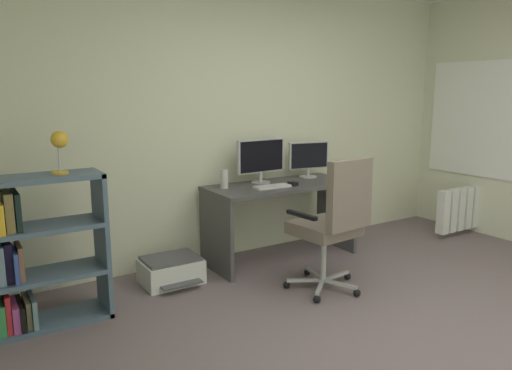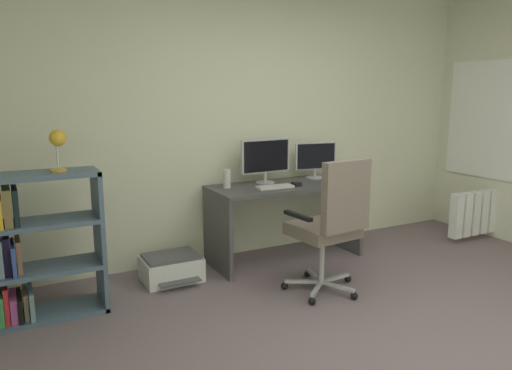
% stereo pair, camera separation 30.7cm
% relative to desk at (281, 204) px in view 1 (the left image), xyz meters
% --- Properties ---
extents(ground_plane, '(5.17, 4.59, 0.02)m').
position_rel_desk_xyz_m(ground_plane, '(-0.16, -1.93, -0.55)').
color(ground_plane, slate).
rests_on(ground_plane, ground).
extents(wall_back, '(5.17, 0.10, 2.63)m').
position_rel_desk_xyz_m(wall_back, '(-0.16, 0.42, 0.77)').
color(wall_back, beige).
rests_on(wall_back, ground).
extents(window_pane, '(0.01, 1.21, 1.20)m').
position_rel_desk_xyz_m(window_pane, '(2.43, -0.44, 0.75)').
color(window_pane, white).
extents(window_frame, '(0.02, 1.29, 1.28)m').
position_rel_desk_xyz_m(window_frame, '(2.42, -0.44, 0.75)').
color(window_frame, white).
extents(desk, '(1.44, 0.61, 0.74)m').
position_rel_desk_xyz_m(desk, '(0.00, 0.00, 0.00)').
color(desk, '#484747').
rests_on(desk, ground).
extents(monitor_main, '(0.52, 0.18, 0.42)m').
position_rel_desk_xyz_m(monitor_main, '(-0.14, 0.15, 0.44)').
color(monitor_main, '#B2B5B7').
rests_on(monitor_main, desk).
extents(monitor_secondary, '(0.43, 0.18, 0.36)m').
position_rel_desk_xyz_m(monitor_secondary, '(0.44, 0.15, 0.40)').
color(monitor_secondary, '#B2B5B7').
rests_on(monitor_secondary, desk).
extents(keyboard, '(0.35, 0.15, 0.02)m').
position_rel_desk_xyz_m(keyboard, '(-0.18, -0.11, 0.21)').
color(keyboard, silver).
rests_on(keyboard, desk).
extents(computer_mouse, '(0.07, 0.10, 0.03)m').
position_rel_desk_xyz_m(computer_mouse, '(0.05, -0.12, 0.21)').
color(computer_mouse, black).
rests_on(computer_mouse, desk).
extents(desktop_speaker, '(0.07, 0.07, 0.17)m').
position_rel_desk_xyz_m(desktop_speaker, '(-0.56, 0.10, 0.28)').
color(desktop_speaker, silver).
rests_on(desktop_speaker, desk).
extents(office_chair, '(0.62, 0.63, 1.10)m').
position_rel_desk_xyz_m(office_chair, '(-0.12, -0.89, 0.07)').
color(office_chair, '#B7BABC').
rests_on(office_chair, ground).
extents(bookshelf, '(0.78, 0.35, 1.05)m').
position_rel_desk_xyz_m(bookshelf, '(-2.22, -0.24, -0.04)').
color(bookshelf, '#4A6075').
rests_on(bookshelf, ground).
extents(desk_lamp, '(0.12, 0.12, 0.29)m').
position_rel_desk_xyz_m(desk_lamp, '(-2.00, -0.24, 0.71)').
color(desk_lamp, gold).
rests_on(desk_lamp, bookshelf).
extents(printer, '(0.49, 0.45, 0.23)m').
position_rel_desk_xyz_m(printer, '(-1.15, -0.02, -0.43)').
color(printer, silver).
rests_on(printer, ground).
extents(radiator, '(1.04, 0.10, 0.48)m').
position_rel_desk_xyz_m(radiator, '(2.33, -0.44, -0.24)').
color(radiator, white).
rests_on(radiator, ground).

